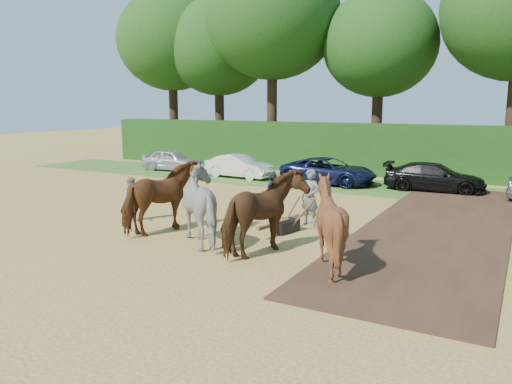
# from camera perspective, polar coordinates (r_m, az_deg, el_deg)

# --- Properties ---
(ground) EXTENTS (120.00, 120.00, 0.00)m
(ground) POSITION_cam_1_polar(r_m,az_deg,el_deg) (11.94, 7.53, -10.38)
(ground) COLOR gold
(ground) RESTS_ON ground
(earth_strip) EXTENTS (4.50, 17.00, 0.05)m
(earth_strip) POSITION_cam_1_polar(r_m,az_deg,el_deg) (18.12, 20.12, -3.74)
(earth_strip) COLOR #472D1C
(earth_strip) RESTS_ON ground
(grass_verge) EXTENTS (50.00, 5.00, 0.03)m
(grass_verge) POSITION_cam_1_polar(r_m,az_deg,el_deg) (25.13, 19.22, 0.02)
(grass_verge) COLOR #38601E
(grass_verge) RESTS_ON ground
(hedgerow) EXTENTS (46.00, 1.60, 3.00)m
(hedgerow) POSITION_cam_1_polar(r_m,az_deg,el_deg) (29.36, 20.88, 4.22)
(hedgerow) COLOR #14380F
(hedgerow) RESTS_ON ground
(spectator_near) EXTENTS (0.96, 0.98, 1.60)m
(spectator_near) POSITION_cam_1_polar(r_m,az_deg,el_deg) (18.21, -13.89, -0.86)
(spectator_near) COLOR #BEAA95
(spectator_near) RESTS_ON ground
(spectator_far) EXTENTS (0.69, 1.12, 1.77)m
(spectator_far) POSITION_cam_1_polar(r_m,az_deg,el_deg) (17.69, 1.88, -0.58)
(spectator_far) COLOR #242430
(spectator_far) RESTS_ON ground
(plough_team) EXTENTS (8.01, 5.58, 2.34)m
(plough_team) POSITION_cam_1_polar(r_m,az_deg,el_deg) (14.39, -2.02, -1.96)
(plough_team) COLOR brown
(plough_team) RESTS_ON ground
(parked_cars) EXTENTS (40.59, 3.06, 1.42)m
(parked_cars) POSITION_cam_1_polar(r_m,az_deg,el_deg) (24.66, 26.45, 0.92)
(parked_cars) COLOR silver
(parked_cars) RESTS_ON ground
(treeline) EXTENTS (48.70, 10.60, 14.21)m
(treeline) POSITION_cam_1_polar(r_m,az_deg,el_deg) (33.00, 19.51, 17.91)
(treeline) COLOR #382616
(treeline) RESTS_ON ground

